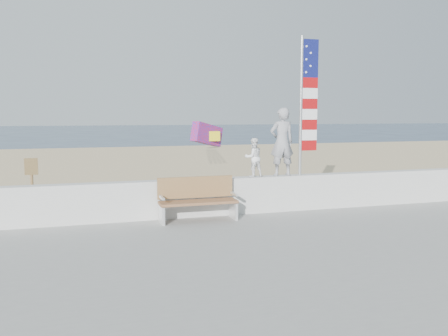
{
  "coord_description": "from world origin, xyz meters",
  "views": [
    {
      "loc": [
        -3.11,
        -8.97,
        2.62
      ],
      "look_at": [
        0.2,
        1.8,
        1.35
      ],
      "focal_mm": 38.0,
      "sensor_mm": 36.0,
      "label": 1
    }
  ],
  "objects_px": {
    "child": "(253,157)",
    "flag": "(306,100)",
    "adult": "(282,142)",
    "bench": "(197,199)"
  },
  "relations": [
    {
      "from": "child",
      "to": "bench",
      "type": "relative_size",
      "value": 0.54
    },
    {
      "from": "adult",
      "to": "bench",
      "type": "relative_size",
      "value": 0.95
    },
    {
      "from": "adult",
      "to": "flag",
      "type": "height_order",
      "value": "flag"
    },
    {
      "from": "child",
      "to": "bench",
      "type": "xyz_separation_m",
      "value": [
        -1.55,
        -0.45,
        -0.88
      ]
    },
    {
      "from": "adult",
      "to": "child",
      "type": "xyz_separation_m",
      "value": [
        -0.76,
        0.0,
        -0.37
      ]
    },
    {
      "from": "child",
      "to": "flag",
      "type": "height_order",
      "value": "flag"
    },
    {
      "from": "bench",
      "to": "child",
      "type": "bearing_deg",
      "value": 16.35
    },
    {
      "from": "bench",
      "to": "flag",
      "type": "bearing_deg",
      "value": 8.75
    },
    {
      "from": "child",
      "to": "flag",
      "type": "bearing_deg",
      "value": 174.0
    },
    {
      "from": "child",
      "to": "flag",
      "type": "relative_size",
      "value": 0.28
    }
  ]
}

